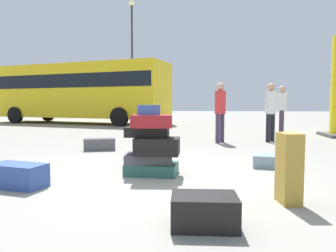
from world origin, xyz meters
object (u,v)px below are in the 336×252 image
Objects in this scene: suitcase_tan_white_trunk at (289,168)px; suitcase_charcoal_left_side at (100,144)px; person_passerby_in_red at (271,107)px; suitcase_slate_upright_blue at (272,161)px; suitcase_black_behind_tower at (204,211)px; parked_bus at (78,90)px; person_bearded_onlooker at (282,107)px; suitcase_navy_right_side at (18,175)px; person_tourist_with_camera at (220,107)px; suitcase_tower at (152,145)px; lamp_post at (132,44)px.

suitcase_charcoal_left_side is at bearing 125.65° from suitcase_tan_white_trunk.
suitcase_charcoal_left_side is at bearing -19.45° from person_passerby_in_red.
suitcase_black_behind_tower is at bearing -104.84° from suitcase_slate_upright_blue.
parked_bus is at bearing 134.76° from suitcase_slate_upright_blue.
person_bearded_onlooker is 0.99× the size of person_passerby_in_red.
suitcase_tan_white_trunk is 1.05× the size of suitcase_navy_right_side.
person_passerby_in_red is 0.16× the size of parked_bus.
suitcase_black_behind_tower is 2.62m from suitcase_navy_right_side.
suitcase_black_behind_tower is 6.00m from person_tourist_with_camera.
person_bearded_onlooker is 11.13m from parked_bus.
suitcase_navy_right_side reaches higher than suitcase_charcoal_left_side.
suitcase_navy_right_side is at bearing -56.34° from parked_bus.
person_tourist_with_camera reaches higher than suitcase_navy_right_side.
parked_bus is (-4.70, 12.42, 1.68)m from suitcase_navy_right_side.
person_bearded_onlooker is 0.16× the size of parked_bus.
parked_bus is (-8.22, 10.69, 1.73)m from suitcase_slate_upright_blue.
suitcase_tower is 2.06m from suitcase_tan_white_trunk.
parked_bus reaches higher than person_bearded_onlooker.
suitcase_tan_white_trunk is 1.33× the size of suitcase_black_behind_tower.
person_passerby_in_red reaches higher than suitcase_navy_right_side.
suitcase_black_behind_tower is 6.57m from person_passerby_in_red.
suitcase_black_behind_tower is at bearing -10.71° from suitcase_navy_right_side.
suitcase_tan_white_trunk is at bearing 7.62° from suitcase_navy_right_side.
suitcase_navy_right_side is 0.10× the size of lamp_post.
person_tourist_with_camera is at bearing -32.26° from person_passerby_in_red.
parked_bus is at bearing 113.31° from suitcase_black_behind_tower.
suitcase_tan_white_trunk is 1.08× the size of suitcase_charcoal_left_side.
suitcase_tower is 6.50m from person_bearded_onlooker.
suitcase_charcoal_left_side is at bearing 116.31° from suitcase_black_behind_tower.
suitcase_slate_upright_blue is 0.06× the size of parked_bus.
parked_bus is at bearing -84.74° from person_passerby_in_red.
person_bearded_onlooker is at bearing 65.13° from suitcase_navy_right_side.
suitcase_navy_right_side reaches higher than suitcase_slate_upright_blue.
suitcase_tan_white_trunk is at bearing -88.55° from suitcase_slate_upright_blue.
parked_bus is (-7.13, 13.38, 1.69)m from suitcase_black_behind_tower.
suitcase_black_behind_tower is 0.06× the size of parked_bus.
suitcase_tower is at bearing -71.50° from suitcase_charcoal_left_side.
person_passerby_in_red reaches higher than person_tourist_with_camera.
lamp_post is (-5.49, 14.59, 4.21)m from suitcase_tan_white_trunk.
person_tourist_with_camera is (1.15, 4.04, 0.53)m from suitcase_tower.
suitcase_tower is 0.64× the size of person_tourist_with_camera.
suitcase_tower is 14.59m from lamp_post.
person_tourist_with_camera is (-0.58, 5.16, 0.60)m from suitcase_tan_white_trunk.
suitcase_tower is 1.84× the size of suitcase_black_behind_tower.
suitcase_slate_upright_blue is 13.60m from parked_bus.
suitcase_navy_right_side is 0.44× the size of person_passerby_in_red.
person_tourist_with_camera reaches higher than suitcase_slate_upright_blue.
suitcase_charcoal_left_side is 0.43× the size of person_bearded_onlooker.
lamp_post is (-4.60, 15.37, 4.45)m from suitcase_black_behind_tower.
suitcase_tan_white_trunk is at bearing 42.46° from person_tourist_with_camera.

